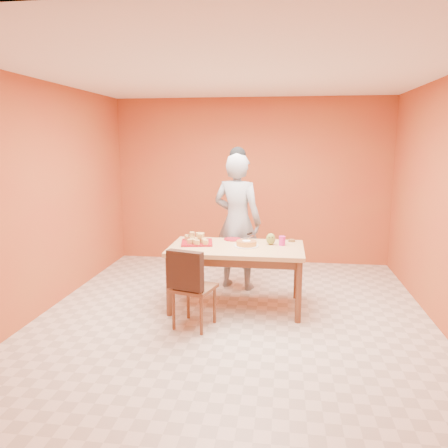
# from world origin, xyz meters

# --- Properties ---
(floor) EXTENTS (5.00, 5.00, 0.00)m
(floor) POSITION_xyz_m (0.00, 0.00, 0.00)
(floor) COLOR beige
(floor) RESTS_ON ground
(ceiling) EXTENTS (5.00, 5.00, 0.00)m
(ceiling) POSITION_xyz_m (0.00, 0.00, 2.70)
(ceiling) COLOR white
(ceiling) RESTS_ON wall_back
(wall_back) EXTENTS (4.50, 0.00, 4.50)m
(wall_back) POSITION_xyz_m (0.00, 2.50, 1.35)
(wall_back) COLOR #B25829
(wall_back) RESTS_ON floor
(wall_left) EXTENTS (0.00, 5.00, 5.00)m
(wall_left) POSITION_xyz_m (-2.25, 0.00, 1.35)
(wall_left) COLOR #B25829
(wall_left) RESTS_ON floor
(dining_table) EXTENTS (1.60, 0.90, 0.76)m
(dining_table) POSITION_xyz_m (-0.01, 0.37, 0.67)
(dining_table) COLOR tan
(dining_table) RESTS_ON floor
(dining_chair) EXTENTS (0.52, 0.58, 0.90)m
(dining_chair) POSITION_xyz_m (-0.40, -0.30, 0.47)
(dining_chair) COLOR brown
(dining_chair) RESTS_ON floor
(pastry_pile) EXTENTS (0.34, 0.34, 0.11)m
(pastry_pile) POSITION_xyz_m (-0.51, 0.45, 0.84)
(pastry_pile) COLOR tan
(pastry_pile) RESTS_ON pastry_platter
(person) EXTENTS (0.78, 0.62, 1.85)m
(person) POSITION_xyz_m (-0.08, 1.10, 0.93)
(person) COLOR gray
(person) RESTS_ON floor
(pastry_platter) EXTENTS (0.44, 0.44, 0.02)m
(pastry_platter) POSITION_xyz_m (-0.51, 0.45, 0.77)
(pastry_platter) COLOR maroon
(pastry_platter) RESTS_ON dining_table
(red_dinner_plate) EXTENTS (0.27, 0.27, 0.01)m
(red_dinner_plate) POSITION_xyz_m (-0.10, 0.72, 0.77)
(red_dinner_plate) COLOR maroon
(red_dinner_plate) RESTS_ON dining_table
(white_cake_plate) EXTENTS (0.37, 0.37, 0.01)m
(white_cake_plate) POSITION_xyz_m (0.11, 0.38, 0.77)
(white_cake_plate) COLOR white
(white_cake_plate) RESTS_ON dining_table
(sponge_cake) EXTENTS (0.30, 0.30, 0.06)m
(sponge_cake) POSITION_xyz_m (0.11, 0.38, 0.80)
(sponge_cake) COLOR gold
(sponge_cake) RESTS_ON white_cake_plate
(cake_server) EXTENTS (0.14, 0.24, 0.01)m
(cake_server) POSITION_xyz_m (0.12, 0.56, 0.83)
(cake_server) COLOR silver
(cake_server) RESTS_ON sponge_cake
(egg_ornament) EXTENTS (0.13, 0.11, 0.14)m
(egg_ornament) POSITION_xyz_m (0.40, 0.52, 0.83)
(egg_ornament) COLOR olive
(egg_ornament) RESTS_ON dining_table
(magenta_glass) EXTENTS (0.08, 0.08, 0.11)m
(magenta_glass) POSITION_xyz_m (0.54, 0.50, 0.82)
(magenta_glass) COLOR #D01F84
(magenta_glass) RESTS_ON dining_table
(checker_tin) EXTENTS (0.12, 0.12, 0.03)m
(checker_tin) POSITION_xyz_m (0.65, 0.72, 0.77)
(checker_tin) COLOR #3A250F
(checker_tin) RESTS_ON dining_table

